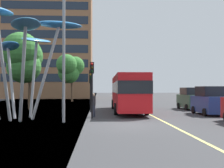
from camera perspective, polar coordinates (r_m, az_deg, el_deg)
name	(u,v)px	position (r m, az deg, el deg)	size (l,w,h in m)	color
ground	(116,126)	(15.33, 0.82, -9.07)	(120.00, 240.00, 0.10)	#38383A
red_bus	(128,91)	(24.07, 3.42, -1.47)	(2.86, 11.63, 3.49)	red
leaf_sculpture	(14,34)	(19.27, -20.40, 10.19)	(9.74, 8.55, 7.71)	#9EA0A5
traffic_light_kerb_near	(92,78)	(18.55, -4.35, 1.33)	(0.28, 0.42, 3.96)	black
traffic_light_kerb_far	(91,82)	(23.47, -4.64, 0.49)	(0.28, 0.42, 3.76)	black
traffic_light_island_mid	(90,85)	(28.30, -4.70, -0.14)	(0.28, 0.42, 3.49)	black
car_parked_mid	(209,101)	(22.69, 20.37, -3.57)	(1.97, 3.83, 2.29)	navy
car_parked_far	(191,99)	(27.97, 16.68, -3.15)	(1.91, 4.10, 2.22)	#2D5138
street_lamp	(70,37)	(16.94, -9.09, 10.10)	(1.83, 0.44, 8.51)	gray
tree_pavement_near	(23,56)	(28.19, -18.78, 5.69)	(3.84, 5.39, 7.69)	brown
tree_pavement_far	(70,68)	(44.03, -9.19, 3.40)	(4.45, 5.21, 7.67)	brown
pedestrian	(93,105)	(19.69, -4.04, -4.55)	(0.34, 0.34, 1.76)	#2D3342
backdrop_building	(50,46)	(62.64, -13.23, 8.12)	(18.99, 12.41, 24.05)	#8E6042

